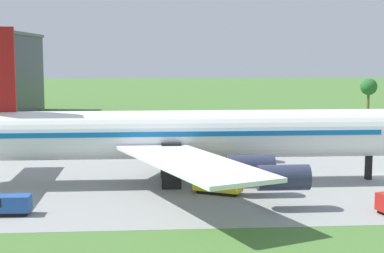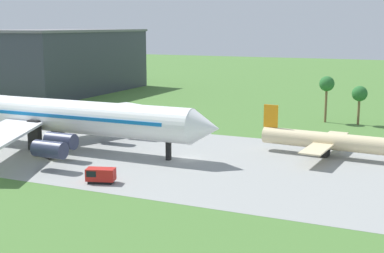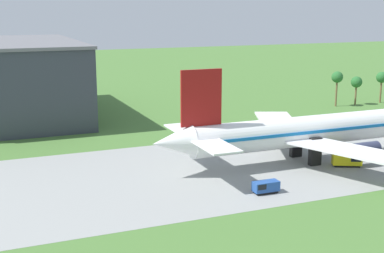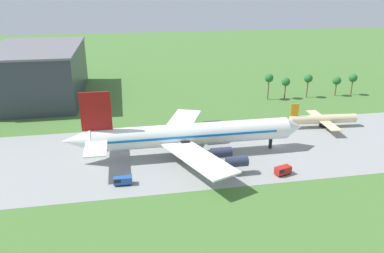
% 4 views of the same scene
% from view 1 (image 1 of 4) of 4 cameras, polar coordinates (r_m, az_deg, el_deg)
% --- Properties ---
extents(ground_plane, '(600.00, 600.00, 0.00)m').
position_cam_1_polar(ground_plane, '(83.97, 17.95, -4.62)').
color(ground_plane, '#477233').
extents(taxiway_strip, '(320.00, 44.00, 0.02)m').
position_cam_1_polar(taxiway_strip, '(83.97, 17.95, -4.61)').
color(taxiway_strip, gray).
rests_on(taxiway_strip, ground_plane).
extents(jet_airliner, '(68.31, 51.68, 19.84)m').
position_cam_1_polar(jet_airliner, '(75.23, -0.96, -0.81)').
color(jet_airliner, white).
rests_on(jet_airliner, ground_plane).
extents(baggage_tug, '(5.99, 4.31, 2.40)m').
position_cam_1_polar(baggage_tug, '(70.00, 2.68, -5.52)').
color(baggage_tug, black).
rests_on(baggage_tug, ground_plane).
extents(catering_van, '(4.52, 2.08, 2.08)m').
position_cam_1_polar(catering_van, '(64.14, -17.52, -7.20)').
color(catering_van, black).
rests_on(catering_van, ground_plane).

